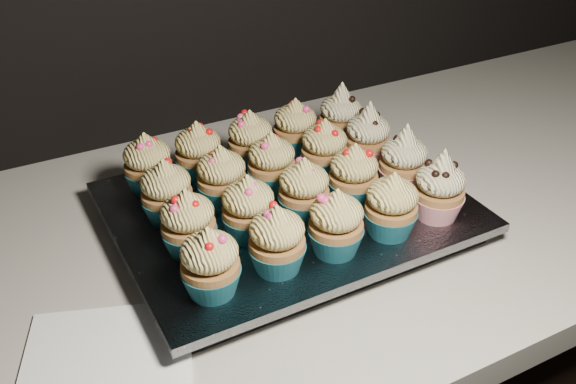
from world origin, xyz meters
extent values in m
cube|color=beige|center=(0.00, 1.70, 0.88)|extent=(2.44, 0.64, 0.04)
cube|color=white|center=(-0.07, 1.55, 0.90)|extent=(0.21, 0.21, 0.00)
cube|color=black|center=(0.20, 1.68, 0.91)|extent=(0.40, 0.31, 0.02)
cube|color=silver|center=(0.20, 1.68, 0.93)|extent=(0.43, 0.34, 0.01)
cone|color=#186272|center=(0.05, 1.57, 0.95)|extent=(0.06, 0.06, 0.03)
ellipsoid|color=#F1D579|center=(0.05, 1.57, 0.99)|extent=(0.06, 0.06, 0.04)
cone|color=#F1D579|center=(0.05, 1.57, 1.01)|extent=(0.03, 0.03, 0.02)
cone|color=#186272|center=(0.13, 1.57, 0.95)|extent=(0.06, 0.06, 0.03)
ellipsoid|color=#F1D579|center=(0.13, 1.57, 0.99)|extent=(0.06, 0.06, 0.04)
cone|color=#F1D579|center=(0.13, 1.57, 1.01)|extent=(0.03, 0.03, 0.02)
cone|color=#186272|center=(0.20, 1.57, 0.95)|extent=(0.06, 0.06, 0.03)
ellipsoid|color=#F1D579|center=(0.20, 1.57, 0.99)|extent=(0.06, 0.06, 0.04)
cone|color=#F1D579|center=(0.20, 1.57, 1.01)|extent=(0.03, 0.03, 0.02)
cone|color=#186272|center=(0.28, 1.57, 0.95)|extent=(0.06, 0.06, 0.03)
ellipsoid|color=#F1D579|center=(0.28, 1.57, 0.99)|extent=(0.06, 0.06, 0.04)
cone|color=#F1D579|center=(0.28, 1.57, 1.01)|extent=(0.03, 0.03, 0.02)
cone|color=red|center=(0.35, 1.57, 0.95)|extent=(0.06, 0.06, 0.03)
ellipsoid|color=beige|center=(0.35, 1.57, 0.99)|extent=(0.06, 0.06, 0.04)
cone|color=beige|center=(0.35, 1.57, 1.02)|extent=(0.03, 0.03, 0.03)
cone|color=#186272|center=(0.06, 1.65, 0.95)|extent=(0.06, 0.06, 0.03)
ellipsoid|color=#F1D579|center=(0.06, 1.65, 0.99)|extent=(0.06, 0.06, 0.04)
cone|color=#F1D579|center=(0.06, 1.65, 1.01)|extent=(0.03, 0.03, 0.02)
cone|color=#186272|center=(0.13, 1.64, 0.95)|extent=(0.06, 0.06, 0.03)
ellipsoid|color=#F1D579|center=(0.13, 1.64, 0.99)|extent=(0.06, 0.06, 0.04)
cone|color=#F1D579|center=(0.13, 1.64, 1.01)|extent=(0.03, 0.03, 0.02)
cone|color=#186272|center=(0.20, 1.65, 0.95)|extent=(0.06, 0.06, 0.03)
ellipsoid|color=#F1D579|center=(0.20, 1.65, 0.99)|extent=(0.06, 0.06, 0.04)
cone|color=#F1D579|center=(0.20, 1.65, 1.01)|extent=(0.03, 0.03, 0.02)
cone|color=#186272|center=(0.28, 1.65, 0.95)|extent=(0.06, 0.06, 0.03)
ellipsoid|color=#F1D579|center=(0.28, 1.65, 0.99)|extent=(0.06, 0.06, 0.04)
cone|color=#F1D579|center=(0.28, 1.65, 1.01)|extent=(0.03, 0.03, 0.02)
cone|color=red|center=(0.35, 1.65, 0.95)|extent=(0.06, 0.06, 0.03)
ellipsoid|color=beige|center=(0.35, 1.65, 0.99)|extent=(0.06, 0.06, 0.04)
cone|color=beige|center=(0.35, 1.65, 1.02)|extent=(0.03, 0.03, 0.03)
cone|color=#186272|center=(0.06, 1.72, 0.95)|extent=(0.06, 0.06, 0.03)
ellipsoid|color=#F1D579|center=(0.06, 1.72, 0.99)|extent=(0.06, 0.06, 0.04)
cone|color=#F1D579|center=(0.06, 1.72, 1.01)|extent=(0.03, 0.03, 0.02)
cone|color=#186272|center=(0.13, 1.72, 0.95)|extent=(0.06, 0.06, 0.03)
ellipsoid|color=#F1D579|center=(0.13, 1.72, 0.99)|extent=(0.06, 0.06, 0.04)
cone|color=#F1D579|center=(0.13, 1.72, 1.01)|extent=(0.03, 0.03, 0.02)
cone|color=#186272|center=(0.20, 1.72, 0.95)|extent=(0.06, 0.06, 0.03)
ellipsoid|color=#F1D579|center=(0.20, 1.72, 0.99)|extent=(0.06, 0.06, 0.04)
cone|color=#F1D579|center=(0.20, 1.72, 1.01)|extent=(0.03, 0.03, 0.02)
cone|color=#186272|center=(0.28, 1.72, 0.95)|extent=(0.06, 0.06, 0.03)
ellipsoid|color=#F1D579|center=(0.28, 1.72, 0.99)|extent=(0.06, 0.06, 0.04)
cone|color=#F1D579|center=(0.28, 1.72, 1.01)|extent=(0.03, 0.03, 0.02)
cone|color=red|center=(0.35, 1.72, 0.95)|extent=(0.06, 0.06, 0.03)
ellipsoid|color=beige|center=(0.35, 1.72, 0.99)|extent=(0.06, 0.06, 0.04)
cone|color=beige|center=(0.35, 1.72, 1.02)|extent=(0.03, 0.03, 0.03)
cone|color=#186272|center=(0.06, 1.80, 0.95)|extent=(0.06, 0.06, 0.03)
ellipsoid|color=#F1D579|center=(0.06, 1.80, 0.99)|extent=(0.06, 0.06, 0.04)
cone|color=#F1D579|center=(0.06, 1.80, 1.01)|extent=(0.03, 0.03, 0.02)
cone|color=#186272|center=(0.13, 1.79, 0.95)|extent=(0.06, 0.06, 0.03)
ellipsoid|color=#F1D579|center=(0.13, 1.79, 0.99)|extent=(0.06, 0.06, 0.04)
cone|color=#F1D579|center=(0.13, 1.79, 1.01)|extent=(0.03, 0.03, 0.02)
cone|color=#186272|center=(0.20, 1.79, 0.95)|extent=(0.06, 0.06, 0.03)
ellipsoid|color=#F1D579|center=(0.20, 1.79, 0.99)|extent=(0.06, 0.06, 0.04)
cone|color=#F1D579|center=(0.20, 1.79, 1.01)|extent=(0.03, 0.03, 0.02)
cone|color=#186272|center=(0.27, 1.80, 0.95)|extent=(0.06, 0.06, 0.03)
ellipsoid|color=#F1D579|center=(0.27, 1.80, 0.99)|extent=(0.06, 0.06, 0.04)
cone|color=#F1D579|center=(0.27, 1.80, 1.01)|extent=(0.03, 0.03, 0.02)
cone|color=red|center=(0.35, 1.79, 0.95)|extent=(0.06, 0.06, 0.03)
ellipsoid|color=beige|center=(0.35, 1.79, 0.99)|extent=(0.06, 0.06, 0.04)
cone|color=beige|center=(0.35, 1.79, 1.02)|extent=(0.03, 0.03, 0.03)
camera|label=1|loc=(-0.11, 1.08, 1.39)|focal=40.00mm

